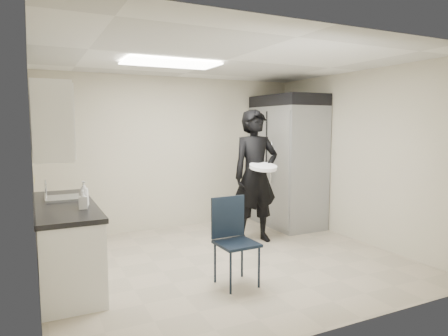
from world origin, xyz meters
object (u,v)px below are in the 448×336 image
commercial_fridge (287,166)px  folding_chair (237,244)px  lower_counter (66,245)px  man_tuxedo (255,176)px

commercial_fridge → folding_chair: bearing=-135.7°
lower_counter → man_tuxedo: 2.84m
commercial_fridge → man_tuxedo: bearing=-147.7°
folding_chair → man_tuxedo: man_tuxedo is taller
lower_counter → folding_chair: size_ratio=2.00×
commercial_fridge → folding_chair: commercial_fridge is taller
commercial_fridge → man_tuxedo: size_ratio=1.04×
commercial_fridge → man_tuxedo: 1.23m
commercial_fridge → lower_counter: bearing=-164.1°
lower_counter → folding_chair: 1.95m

